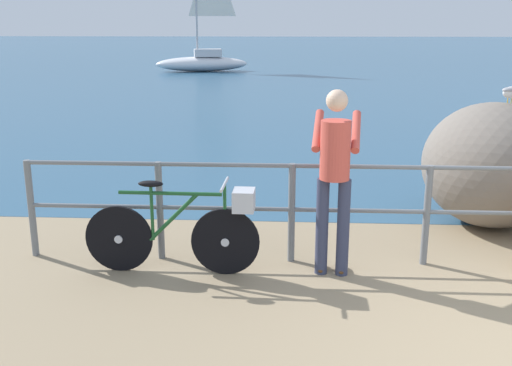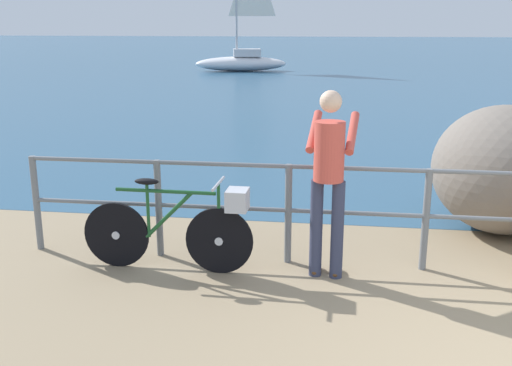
{
  "view_description": "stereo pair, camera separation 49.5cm",
  "coord_description": "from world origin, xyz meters",
  "px_view_note": "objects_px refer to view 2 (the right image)",
  "views": [
    {
      "loc": [
        -2.03,
        -3.71,
        2.37
      ],
      "look_at": [
        -2.38,
        2.39,
        0.71
      ],
      "focal_mm": 41.93,
      "sensor_mm": 36.0,
      "label": 1
    },
    {
      "loc": [
        -1.54,
        -3.66,
        2.37
      ],
      "look_at": [
        -2.38,
        2.39,
        0.71
      ],
      "focal_mm": 41.93,
      "sensor_mm": 36.0,
      "label": 2
    }
  ],
  "objects_px": {
    "bicycle": "(182,225)",
    "person_at_railing": "(329,176)",
    "sailboat": "(242,56)",
    "breakwater_boulder_main": "(504,169)"
  },
  "relations": [
    {
      "from": "bicycle",
      "to": "breakwater_boulder_main",
      "type": "relative_size",
      "value": 0.97
    },
    {
      "from": "person_at_railing",
      "to": "sailboat",
      "type": "distance_m",
      "value": 24.26
    },
    {
      "from": "person_at_railing",
      "to": "breakwater_boulder_main",
      "type": "bearing_deg",
      "value": -44.88
    },
    {
      "from": "bicycle",
      "to": "sailboat",
      "type": "xyz_separation_m",
      "value": [
        -3.28,
        23.88,
        0.24
      ]
    },
    {
      "from": "bicycle",
      "to": "sailboat",
      "type": "distance_m",
      "value": 24.1
    },
    {
      "from": "bicycle",
      "to": "person_at_railing",
      "type": "bearing_deg",
      "value": 4.41
    },
    {
      "from": "bicycle",
      "to": "sailboat",
      "type": "height_order",
      "value": "sailboat"
    },
    {
      "from": "person_at_railing",
      "to": "sailboat",
      "type": "xyz_separation_m",
      "value": [
        -4.67,
        23.8,
        -0.28
      ]
    },
    {
      "from": "breakwater_boulder_main",
      "to": "sailboat",
      "type": "relative_size",
      "value": 0.28
    },
    {
      "from": "breakwater_boulder_main",
      "to": "sailboat",
      "type": "bearing_deg",
      "value": 106.63
    }
  ]
}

